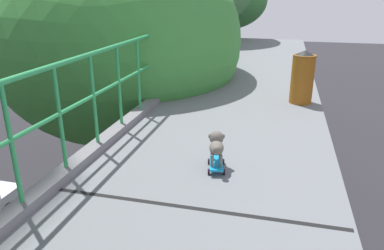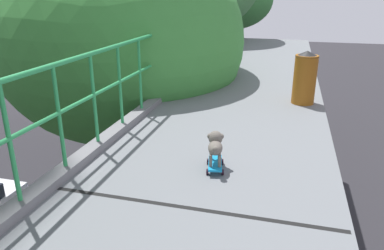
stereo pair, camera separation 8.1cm
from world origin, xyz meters
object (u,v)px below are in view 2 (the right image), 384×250
object	(u,v)px
small_dog	(215,144)
litter_bin	(305,77)
car_blue_fifth	(121,178)
city_bus	(141,78)
toy_skateboard	(215,164)

from	to	relation	value
small_dog	litter_bin	xyz separation A→B (m)	(1.02, 2.99, 0.19)
car_blue_fifth	litter_bin	distance (m)	9.53
city_bus	small_dog	world-z (taller)	small_dog
car_blue_fifth	litter_bin	world-z (taller)	litter_bin
car_blue_fifth	small_dog	xyz separation A→B (m)	(5.24, -7.73, 5.21)
litter_bin	small_dog	bearing A→B (deg)	-108.88
car_blue_fifth	litter_bin	bearing A→B (deg)	-37.07
car_blue_fifth	city_bus	world-z (taller)	city_bus
car_blue_fifth	litter_bin	size ratio (longest dim) A/B	4.61
car_blue_fifth	toy_skateboard	world-z (taller)	toy_skateboard
city_bus	small_dog	size ratio (longest dim) A/B	27.81
car_blue_fifth	city_bus	bearing A→B (deg)	108.57
car_blue_fifth	litter_bin	xyz separation A→B (m)	(6.27, -4.74, 5.40)
litter_bin	toy_skateboard	bearing A→B (deg)	-108.55
litter_bin	city_bus	bearing A→B (deg)	122.09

